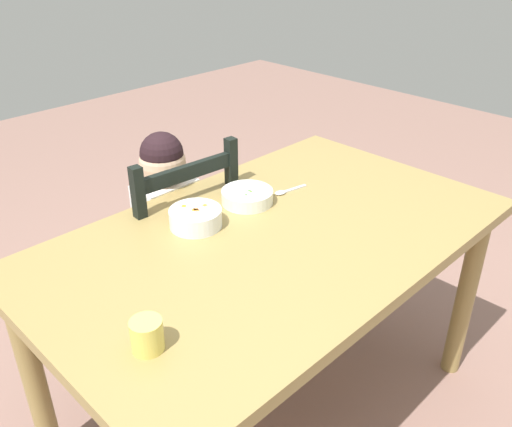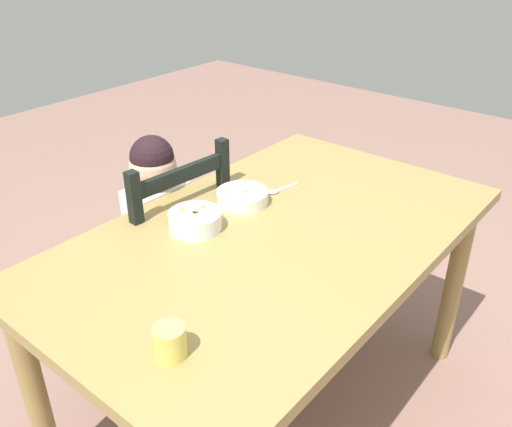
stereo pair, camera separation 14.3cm
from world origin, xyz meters
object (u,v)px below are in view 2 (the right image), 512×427
at_px(bowl_of_carrots, 195,220).
at_px(drinking_cup, 170,342).
at_px(dining_chair, 165,262).
at_px(bowl_of_peas, 242,197).
at_px(spoon, 278,190).
at_px(child_figure, 163,222).
at_px(dining_table, 273,259).

xyz_separation_m(bowl_of_carrots, drinking_cup, (-0.43, -0.36, 0.01)).
distance_m(dining_chair, drinking_cup, 0.92).
bearing_deg(drinking_cup, bowl_of_peas, 28.33).
xyz_separation_m(bowl_of_peas, spoon, (0.15, -0.04, -0.02)).
bearing_deg(bowl_of_carrots, drinking_cup, -140.58).
bearing_deg(child_figure, dining_chair, 117.96).
xyz_separation_m(bowl_of_carrots, spoon, (0.38, -0.04, -0.03)).
bearing_deg(dining_table, child_figure, 93.34).
distance_m(dining_chair, child_figure, 0.18).
bearing_deg(spoon, dining_chair, 128.16).
height_order(dining_table, bowl_of_peas, bowl_of_peas).
height_order(child_figure, spoon, child_figure).
height_order(bowl_of_carrots, drinking_cup, drinking_cup).
bearing_deg(dining_chair, child_figure, -62.04).
relative_size(dining_table, bowl_of_carrots, 9.07).
xyz_separation_m(dining_table, spoon, (0.23, 0.16, 0.10)).
bearing_deg(bowl_of_carrots, child_figure, 68.80).
xyz_separation_m(dining_table, dining_chair, (-0.03, 0.50, -0.21)).
bearing_deg(bowl_of_peas, child_figure, 111.20).
distance_m(dining_table, dining_chair, 0.54).
xyz_separation_m(child_figure, drinking_cup, (-0.55, -0.65, 0.17)).
bearing_deg(child_figure, bowl_of_carrots, -111.20).
height_order(child_figure, bowl_of_carrots, child_figure).
distance_m(bowl_of_peas, spoon, 0.16).
bearing_deg(spoon, dining_table, -145.11).
xyz_separation_m(bowl_of_peas, bowl_of_carrots, (-0.23, 0.00, 0.01)).
xyz_separation_m(dining_table, bowl_of_carrots, (-0.14, 0.20, 0.13)).
bearing_deg(drinking_cup, dining_chair, 50.38).
relative_size(child_figure, drinking_cup, 12.43).
xyz_separation_m(child_figure, bowl_of_carrots, (-0.11, -0.29, 0.16)).
distance_m(dining_chair, bowl_of_peas, 0.46).
height_order(spoon, drinking_cup, drinking_cup).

